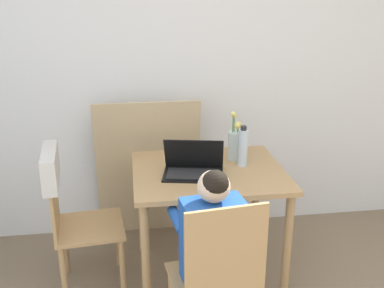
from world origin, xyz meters
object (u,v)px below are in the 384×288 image
laptop (193,166)px  chair_occupied (217,281)px  chair_spare (66,199)px  flower_vase (235,143)px  person_seated (209,240)px  water_bottle (243,147)px

laptop → chair_occupied: bearing=-77.2°
chair_occupied → chair_spare: bearing=-48.7°
laptop → flower_vase: size_ratio=1.22×
chair_spare → flower_vase: (1.05, 0.19, 0.23)m
person_seated → water_bottle: size_ratio=3.92×
chair_spare → laptop: laptop is taller
chair_occupied → laptop: 0.75m
chair_occupied → water_bottle: (0.30, 0.76, 0.40)m
person_seated → chair_occupied: bearing=90.0°
chair_occupied → laptop: (-0.02, 0.67, 0.33)m
chair_spare → person_seated: (0.76, -0.56, 0.00)m
chair_occupied → flower_vase: 0.99m
chair_occupied → water_bottle: 0.91m
chair_spare → person_seated: person_seated is taller
chair_spare → water_bottle: size_ratio=3.58×
chair_occupied → person_seated: size_ratio=0.90×
chair_spare → flower_vase: size_ratio=2.87×
flower_vase → water_bottle: (0.02, -0.11, 0.01)m
person_seated → water_bottle: person_seated is taller
chair_occupied → person_seated: bearing=-90.0°
flower_vase → water_bottle: size_ratio=1.25×
water_bottle → person_seated: bearing=-116.8°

